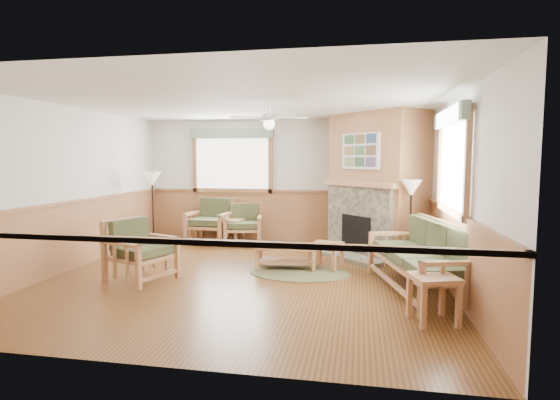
% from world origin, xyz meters
% --- Properties ---
extents(floor, '(6.00, 6.00, 0.01)m').
position_xyz_m(floor, '(0.00, 0.00, -0.01)').
color(floor, brown).
rests_on(floor, ground).
extents(ceiling, '(6.00, 6.00, 0.01)m').
position_xyz_m(ceiling, '(0.00, 0.00, 2.70)').
color(ceiling, white).
rests_on(ceiling, floor).
extents(wall_back, '(6.00, 0.02, 2.70)m').
position_xyz_m(wall_back, '(0.00, 3.00, 1.35)').
color(wall_back, white).
rests_on(wall_back, floor).
extents(wall_front, '(6.00, 0.02, 2.70)m').
position_xyz_m(wall_front, '(0.00, -3.00, 1.35)').
color(wall_front, white).
rests_on(wall_front, floor).
extents(wall_left, '(0.02, 6.00, 2.70)m').
position_xyz_m(wall_left, '(-3.00, 0.00, 1.35)').
color(wall_left, white).
rests_on(wall_left, floor).
extents(wall_right, '(0.02, 6.00, 2.70)m').
position_xyz_m(wall_right, '(3.00, 0.00, 1.35)').
color(wall_right, white).
rests_on(wall_right, floor).
extents(wainscot, '(6.00, 6.00, 1.10)m').
position_xyz_m(wainscot, '(0.00, 0.00, 0.55)').
color(wainscot, '#A06A41').
rests_on(wainscot, floor).
extents(fireplace, '(3.11, 3.11, 2.70)m').
position_xyz_m(fireplace, '(2.05, 2.05, 1.35)').
color(fireplace, '#A06A41').
rests_on(fireplace, floor).
extents(window_back, '(1.90, 0.16, 1.50)m').
position_xyz_m(window_back, '(-1.10, 2.96, 2.53)').
color(window_back, white).
rests_on(window_back, wall_back).
extents(window_right, '(0.16, 1.90, 1.50)m').
position_xyz_m(window_right, '(2.96, -0.20, 2.53)').
color(window_right, white).
rests_on(window_right, wall_right).
extents(ceiling_fan, '(1.59, 1.59, 0.36)m').
position_xyz_m(ceiling_fan, '(0.30, 0.30, 2.66)').
color(ceiling_fan, white).
rests_on(ceiling_fan, ceiling).
extents(sofa, '(2.25, 1.37, 0.96)m').
position_xyz_m(sofa, '(2.55, -0.29, 0.48)').
color(sofa, tan).
rests_on(sofa, floor).
extents(armchair_back_left, '(0.94, 0.94, 0.98)m').
position_xyz_m(armchair_back_left, '(-1.49, 2.55, 0.49)').
color(armchair_back_left, tan).
rests_on(armchair_back_left, floor).
extents(armchair_back_right, '(0.90, 0.90, 0.86)m').
position_xyz_m(armchair_back_right, '(-0.74, 2.55, 0.43)').
color(armchair_back_right, tan).
rests_on(armchair_back_right, floor).
extents(armchair_left, '(1.06, 1.06, 0.92)m').
position_xyz_m(armchair_left, '(-1.53, -0.44, 0.46)').
color(armchair_left, tan).
rests_on(armchair_left, floor).
extents(coffee_table, '(1.04, 0.59, 0.40)m').
position_xyz_m(coffee_table, '(0.52, 0.64, 0.20)').
color(coffee_table, tan).
rests_on(coffee_table, floor).
extents(end_table_chairs, '(0.54, 0.52, 0.54)m').
position_xyz_m(end_table_chairs, '(-1.02, 2.55, 0.27)').
color(end_table_chairs, tan).
rests_on(end_table_chairs, floor).
extents(end_table_sofa, '(0.59, 0.57, 0.53)m').
position_xyz_m(end_table_sofa, '(2.55, -1.44, 0.27)').
color(end_table_sofa, tan).
rests_on(end_table_sofa, floor).
extents(footstool, '(0.60, 0.60, 0.42)m').
position_xyz_m(footstool, '(1.18, 0.82, 0.21)').
color(footstool, tan).
rests_on(footstool, floor).
extents(braided_rug, '(1.96, 1.96, 0.01)m').
position_xyz_m(braided_rug, '(0.78, 0.38, 0.01)').
color(braided_rug, brown).
rests_on(braided_rug, floor).
extents(floor_lamp_left, '(0.38, 0.38, 1.58)m').
position_xyz_m(floor_lamp_left, '(-2.45, 1.80, 0.79)').
color(floor_lamp_left, black).
rests_on(floor_lamp_left, floor).
extents(floor_lamp_right, '(0.45, 0.45, 1.50)m').
position_xyz_m(floor_lamp_right, '(2.55, 0.97, 0.75)').
color(floor_lamp_right, black).
rests_on(floor_lamp_right, floor).
extents(book_red, '(0.33, 0.36, 0.03)m').
position_xyz_m(book_red, '(0.67, 0.59, 0.43)').
color(book_red, maroon).
rests_on(book_red, coffee_table).
extents(book_dark, '(0.26, 0.31, 0.03)m').
position_xyz_m(book_dark, '(0.37, 0.71, 0.43)').
color(book_dark, black).
rests_on(book_dark, coffee_table).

